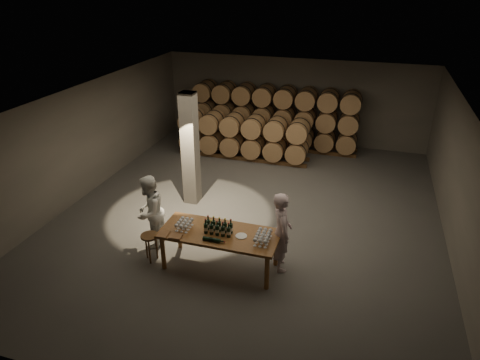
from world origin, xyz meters
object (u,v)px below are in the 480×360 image
(tasting_table, at_px, (220,236))
(plate, at_px, (241,236))
(person_woman, at_px, (149,212))
(bottle_cluster, at_px, (218,228))
(stool, at_px, (150,240))
(notebook_near, at_px, (176,236))
(person_man, at_px, (281,232))

(tasting_table, bearing_deg, plate, -0.44)
(tasting_table, distance_m, plate, 0.51)
(person_woman, bearing_deg, bottle_cluster, 78.58)
(bottle_cluster, distance_m, person_woman, 1.90)
(bottle_cluster, distance_m, stool, 1.66)
(plate, relative_size, stool, 0.37)
(plate, bearing_deg, bottle_cluster, -176.90)
(plate, height_order, person_woman, person_woman)
(bottle_cluster, height_order, notebook_near, bottle_cluster)
(plate, xyz_separation_m, notebook_near, (-1.33, -0.44, 0.01))
(person_man, bearing_deg, bottle_cluster, 83.61)
(tasting_table, xyz_separation_m, stool, (-1.59, -0.23, -0.25))
(stool, xyz_separation_m, person_man, (2.89, 0.61, 0.38))
(notebook_near, distance_m, person_man, 2.28)
(stool, relative_size, person_woman, 0.37)
(tasting_table, relative_size, stool, 3.87)
(tasting_table, distance_m, bottle_cluster, 0.23)
(person_woman, bearing_deg, notebook_near, 52.77)
(stool, bearing_deg, person_woman, 116.00)
(tasting_table, bearing_deg, person_man, 16.12)
(tasting_table, distance_m, person_woman, 1.91)
(plate, xyz_separation_m, person_woman, (-2.37, 0.35, -0.00))
(plate, relative_size, person_man, 0.13)
(person_man, xyz_separation_m, person_woman, (-3.17, -0.03, -0.03))
(tasting_table, relative_size, plate, 10.37)
(bottle_cluster, relative_size, notebook_near, 2.34)
(person_man, bearing_deg, person_woman, 66.93)
(notebook_near, bearing_deg, tasting_table, 23.82)
(tasting_table, xyz_separation_m, bottle_cluster, (-0.01, -0.03, 0.23))
(person_woman, bearing_deg, plate, 81.63)
(notebook_near, xyz_separation_m, stool, (-0.76, 0.21, -0.37))
(notebook_near, distance_m, stool, 0.87)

